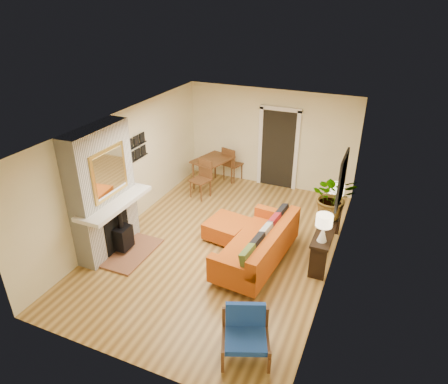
{
  "coord_description": "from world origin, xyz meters",
  "views": [
    {
      "loc": [
        2.83,
        -6.38,
        4.79
      ],
      "look_at": [
        0.0,
        0.2,
        1.15
      ],
      "focal_mm": 32.0,
      "sensor_mm": 36.0,
      "label": 1
    }
  ],
  "objects_px": {
    "houseplant": "(333,196)",
    "dining_table": "(215,165)",
    "blue_chair": "(246,330)",
    "console_table": "(327,230)",
    "lamp_near": "(324,225)",
    "ottoman": "(227,228)",
    "lamp_far": "(336,193)",
    "sofa": "(261,246)"
  },
  "relations": [
    {
      "from": "houseplant",
      "to": "blue_chair",
      "type": "bearing_deg",
      "value": -101.03
    },
    {
      "from": "lamp_near",
      "to": "console_table",
      "type": "bearing_deg",
      "value": 90.0
    },
    {
      "from": "sofa",
      "to": "ottoman",
      "type": "relative_size",
      "value": 2.51
    },
    {
      "from": "ottoman",
      "to": "lamp_far",
      "type": "relative_size",
      "value": 1.7
    },
    {
      "from": "sofa",
      "to": "houseplant",
      "type": "height_order",
      "value": "houseplant"
    },
    {
      "from": "lamp_near",
      "to": "lamp_far",
      "type": "distance_m",
      "value": 1.35
    },
    {
      "from": "lamp_near",
      "to": "sofa",
      "type": "bearing_deg",
      "value": -173.61
    },
    {
      "from": "dining_table",
      "to": "console_table",
      "type": "distance_m",
      "value": 3.83
    },
    {
      "from": "dining_table",
      "to": "console_table",
      "type": "xyz_separation_m",
      "value": [
        3.31,
        -1.92,
        -0.06
      ]
    },
    {
      "from": "houseplant",
      "to": "ottoman",
      "type": "bearing_deg",
      "value": -166.32
    },
    {
      "from": "lamp_near",
      "to": "houseplant",
      "type": "xyz_separation_m",
      "value": [
        -0.01,
        0.92,
        0.13
      ]
    },
    {
      "from": "sofa",
      "to": "blue_chair",
      "type": "xyz_separation_m",
      "value": [
        0.48,
        -2.12,
        0.0
      ]
    },
    {
      "from": "ottoman",
      "to": "dining_table",
      "type": "bearing_deg",
      "value": 120.42
    },
    {
      "from": "lamp_near",
      "to": "houseplant",
      "type": "height_order",
      "value": "houseplant"
    },
    {
      "from": "sofa",
      "to": "console_table",
      "type": "relative_size",
      "value": 1.24
    },
    {
      "from": "console_table",
      "to": "houseplant",
      "type": "height_order",
      "value": "houseplant"
    },
    {
      "from": "ottoman",
      "to": "dining_table",
      "type": "distance_m",
      "value": 2.54
    },
    {
      "from": "sofa",
      "to": "lamp_near",
      "type": "height_order",
      "value": "lamp_near"
    },
    {
      "from": "ottoman",
      "to": "lamp_near",
      "type": "distance_m",
      "value": 2.24
    },
    {
      "from": "ottoman",
      "to": "dining_table",
      "type": "xyz_separation_m",
      "value": [
        -1.27,
        2.16,
        0.4
      ]
    },
    {
      "from": "blue_chair",
      "to": "console_table",
      "type": "xyz_separation_m",
      "value": [
        0.63,
        2.9,
        0.19
      ]
    },
    {
      "from": "blue_chair",
      "to": "dining_table",
      "type": "height_order",
      "value": "dining_table"
    },
    {
      "from": "ottoman",
      "to": "houseplant",
      "type": "distance_m",
      "value": 2.29
    },
    {
      "from": "ottoman",
      "to": "houseplant",
      "type": "height_order",
      "value": "houseplant"
    },
    {
      "from": "lamp_far",
      "to": "houseplant",
      "type": "relative_size",
      "value": 0.58
    },
    {
      "from": "sofa",
      "to": "dining_table",
      "type": "distance_m",
      "value": 3.5
    },
    {
      "from": "blue_chair",
      "to": "lamp_near",
      "type": "relative_size",
      "value": 1.65
    },
    {
      "from": "sofa",
      "to": "console_table",
      "type": "height_order",
      "value": "sofa"
    },
    {
      "from": "sofa",
      "to": "console_table",
      "type": "xyz_separation_m",
      "value": [
        1.1,
        0.79,
        0.19
      ]
    },
    {
      "from": "lamp_near",
      "to": "ottoman",
      "type": "bearing_deg",
      "value": 168.17
    },
    {
      "from": "sofa",
      "to": "ottoman",
      "type": "xyz_separation_m",
      "value": [
        -0.93,
        0.55,
        -0.15
      ]
    },
    {
      "from": "dining_table",
      "to": "console_table",
      "type": "bearing_deg",
      "value": -30.19
    },
    {
      "from": "console_table",
      "to": "lamp_near",
      "type": "relative_size",
      "value": 3.43
    },
    {
      "from": "houseplant",
      "to": "sofa",
      "type": "bearing_deg",
      "value": -136.36
    },
    {
      "from": "blue_chair",
      "to": "houseplant",
      "type": "distance_m",
      "value": 3.32
    },
    {
      "from": "dining_table",
      "to": "houseplant",
      "type": "xyz_separation_m",
      "value": [
        3.3,
        -1.67,
        0.55
      ]
    },
    {
      "from": "lamp_near",
      "to": "houseplant",
      "type": "relative_size",
      "value": 0.58
    },
    {
      "from": "dining_table",
      "to": "lamp_near",
      "type": "xyz_separation_m",
      "value": [
        3.31,
        -2.59,
        0.42
      ]
    },
    {
      "from": "lamp_near",
      "to": "lamp_far",
      "type": "height_order",
      "value": "same"
    },
    {
      "from": "blue_chair",
      "to": "houseplant",
      "type": "xyz_separation_m",
      "value": [
        0.62,
        3.16,
        0.8
      ]
    },
    {
      "from": "houseplant",
      "to": "dining_table",
      "type": "bearing_deg",
      "value": 153.15
    },
    {
      "from": "dining_table",
      "to": "houseplant",
      "type": "relative_size",
      "value": 2.0
    }
  ]
}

